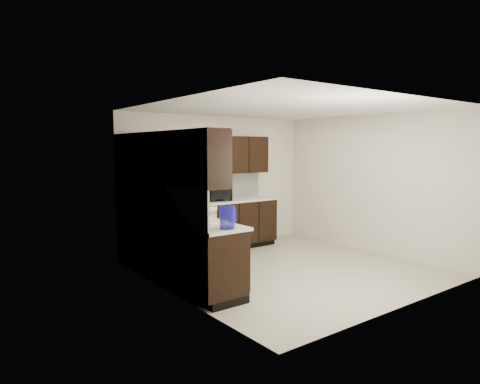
{
  "coord_description": "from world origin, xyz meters",
  "views": [
    {
      "loc": [
        -4.54,
        -4.79,
        1.89
      ],
      "look_at": [
        -0.5,
        0.6,
        1.2
      ],
      "focal_mm": 32.0,
      "sensor_mm": 36.0,
      "label": 1
    }
  ],
  "objects_px": {
    "toaster_oven": "(153,200)",
    "blue_pitcher": "(227,217)",
    "microwave": "(215,192)",
    "storage_bin": "(164,206)",
    "sink": "(196,225)"
  },
  "relations": [
    {
      "from": "sink",
      "to": "storage_bin",
      "type": "xyz_separation_m",
      "value": [
        0.01,
        0.95,
        0.15
      ]
    },
    {
      "from": "toaster_oven",
      "to": "storage_bin",
      "type": "distance_m",
      "value": 0.87
    },
    {
      "from": "toaster_oven",
      "to": "blue_pitcher",
      "type": "relative_size",
      "value": 1.11
    },
    {
      "from": "storage_bin",
      "to": "blue_pitcher",
      "type": "height_order",
      "value": "blue_pitcher"
    },
    {
      "from": "sink",
      "to": "blue_pitcher",
      "type": "bearing_deg",
      "value": -88.6
    },
    {
      "from": "blue_pitcher",
      "to": "storage_bin",
      "type": "bearing_deg",
      "value": 113.86
    },
    {
      "from": "microwave",
      "to": "storage_bin",
      "type": "distance_m",
      "value": 1.6
    },
    {
      "from": "sink",
      "to": "microwave",
      "type": "distance_m",
      "value": 2.23
    },
    {
      "from": "sink",
      "to": "blue_pitcher",
      "type": "xyz_separation_m",
      "value": [
        0.02,
        -0.69,
        0.2
      ]
    },
    {
      "from": "microwave",
      "to": "toaster_oven",
      "type": "relative_size",
      "value": 1.85
    },
    {
      "from": "toaster_oven",
      "to": "storage_bin",
      "type": "bearing_deg",
      "value": -121.67
    },
    {
      "from": "storage_bin",
      "to": "blue_pitcher",
      "type": "bearing_deg",
      "value": -89.81
    },
    {
      "from": "storage_bin",
      "to": "microwave",
      "type": "bearing_deg",
      "value": 28.13
    },
    {
      "from": "sink",
      "to": "storage_bin",
      "type": "distance_m",
      "value": 0.96
    },
    {
      "from": "toaster_oven",
      "to": "blue_pitcher",
      "type": "xyz_separation_m",
      "value": [
        -0.21,
        -2.48,
        0.04
      ]
    }
  ]
}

